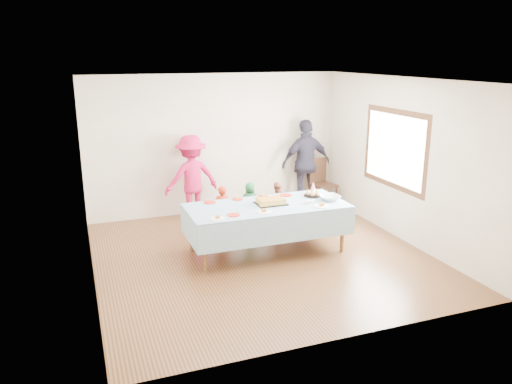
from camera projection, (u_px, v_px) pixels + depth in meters
ground at (261, 256)px, 7.81m from camera, size 5.00×5.00×0.00m
room_walls at (265, 144)px, 7.35m from camera, size 5.04×5.04×2.72m
party_table at (267, 208)px, 7.78m from camera, size 2.50×1.10×0.78m
birthday_cake at (271, 201)px, 7.82m from camera, size 0.47×0.36×0.08m
rolls_tray at (313, 194)px, 8.24m from camera, size 0.30×0.30×0.09m
punch_bowl at (330, 198)px, 8.02m from camera, size 0.32×0.32×0.08m
party_hat at (313, 187)px, 8.44m from camera, size 0.11×0.11×0.19m
fork_pile at (309, 201)px, 7.84m from camera, size 0.24×0.18×0.07m
plate_red_far_a at (210, 202)px, 7.89m from camera, size 0.19×0.19×0.01m
plate_red_far_b at (237, 199)px, 8.05m from camera, size 0.18×0.18×0.01m
plate_red_far_c at (263, 197)px, 8.18m from camera, size 0.20×0.20×0.01m
plate_red_far_d at (286, 195)px, 8.28m from camera, size 0.20×0.20×0.01m
plate_red_near at (234, 215)px, 7.27m from camera, size 0.18×0.18×0.01m
plate_white_left at (218, 219)px, 7.10m from camera, size 0.21×0.21×0.01m
plate_white_mid at (264, 212)px, 7.40m from camera, size 0.21×0.21×0.01m
plate_white_right at (322, 206)px, 7.68m from camera, size 0.23×0.23×0.01m
dining_chair at (321, 180)px, 10.18m from camera, size 0.52×0.52×1.00m
toddler_left at (222, 210)px, 8.66m from camera, size 0.33×0.23×0.86m
toddler_mid at (250, 202)px, 9.33m from camera, size 0.40×0.30×0.75m
toddler_right at (277, 204)px, 9.09m from camera, size 0.49×0.45×0.83m
adult_left at (192, 177)px, 9.38m from camera, size 1.10×0.72×1.61m
adult_right at (306, 163)px, 10.16m from camera, size 1.05×0.44×1.79m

